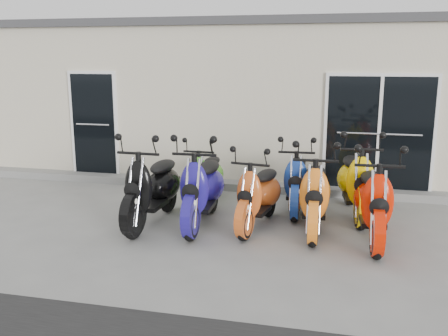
{
  "coord_description": "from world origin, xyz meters",
  "views": [
    {
      "loc": [
        1.88,
        -7.46,
        2.61
      ],
      "look_at": [
        0.0,
        0.6,
        0.75
      ],
      "focal_mm": 40.0,
      "sensor_mm": 36.0,
      "label": 1
    }
  ],
  "objects": [
    {
      "name": "ground",
      "position": [
        0.0,
        0.0,
        0.0
      ],
      "size": [
        80.0,
        80.0,
        0.0
      ],
      "primitive_type": "plane",
      "color": "gray",
      "rests_on": "ground"
    },
    {
      "name": "building",
      "position": [
        0.0,
        5.2,
        1.6
      ],
      "size": [
        14.0,
        6.0,
        3.2
      ],
      "primitive_type": "cube",
      "color": "beige",
      "rests_on": "ground"
    },
    {
      "name": "roof_cap",
      "position": [
        0.0,
        5.2,
        3.28
      ],
      "size": [
        14.2,
        6.2,
        0.16
      ],
      "primitive_type": "cube",
      "color": "#3F3F42",
      "rests_on": "building"
    },
    {
      "name": "front_step",
      "position": [
        0.0,
        2.02,
        0.07
      ],
      "size": [
        14.0,
        0.4,
        0.15
      ],
      "primitive_type": "cube",
      "color": "gray",
      "rests_on": "ground"
    },
    {
      "name": "door_left",
      "position": [
        -3.2,
        2.17,
        1.26
      ],
      "size": [
        1.07,
        0.08,
        2.22
      ],
      "primitive_type": "cube",
      "color": "black",
      "rests_on": "front_step"
    },
    {
      "name": "door_right",
      "position": [
        2.6,
        2.17,
        1.26
      ],
      "size": [
        2.02,
        0.08,
        2.22
      ],
      "primitive_type": "cube",
      "color": "black",
      "rests_on": "front_step"
    },
    {
      "name": "scooter_front_black",
      "position": [
        -0.93,
        -0.35,
        0.76
      ],
      "size": [
        0.84,
        2.09,
        1.52
      ],
      "primitive_type": null,
      "rotation": [
        0.0,
        0.0,
        -0.04
      ],
      "color": "black",
      "rests_on": "ground"
    },
    {
      "name": "scooter_front_blue",
      "position": [
        -0.15,
        -0.23,
        0.76
      ],
      "size": [
        0.81,
        2.08,
        1.52
      ],
      "primitive_type": null,
      "rotation": [
        0.0,
        0.0,
        0.03
      ],
      "color": "navy",
      "rests_on": "ground"
    },
    {
      "name": "scooter_front_orange_a",
      "position": [
        0.72,
        -0.14,
        0.67
      ],
      "size": [
        0.94,
        1.91,
        1.35
      ],
      "primitive_type": null,
      "rotation": [
        0.0,
        0.0,
        -0.16
      ],
      "color": "#D2581E",
      "rests_on": "ground"
    },
    {
      "name": "scooter_front_orange_b",
      "position": [
        1.57,
        -0.09,
        0.73
      ],
      "size": [
        0.79,
        2.01,
        1.47
      ],
      "primitive_type": null,
      "rotation": [
        0.0,
        0.0,
        0.03
      ],
      "color": "orange",
      "rests_on": "ground"
    },
    {
      "name": "scooter_front_red",
      "position": [
        2.4,
        -0.33,
        0.75
      ],
      "size": [
        0.82,
        2.05,
        1.49
      ],
      "primitive_type": null,
      "rotation": [
        0.0,
        0.0,
        0.04
      ],
      "color": "red",
      "rests_on": "ground"
    },
    {
      "name": "scooter_back_green",
      "position": [
        -0.42,
        0.95,
        0.63
      ],
      "size": [
        0.69,
        1.73,
        1.26
      ],
      "primitive_type": null,
      "rotation": [
        0.0,
        0.0,
        -0.04
      ],
      "color": "green",
      "rests_on": "ground"
    },
    {
      "name": "scooter_back_blue",
      "position": [
        1.21,
        0.88,
        0.68
      ],
      "size": [
        0.77,
        1.88,
        1.36
      ],
      "primitive_type": null,
      "rotation": [
        0.0,
        0.0,
        0.05
      ],
      "color": "#193B98",
      "rests_on": "ground"
    },
    {
      "name": "scooter_back_yellow",
      "position": [
        2.18,
        0.78,
        0.75
      ],
      "size": [
        0.97,
        2.11,
        1.5
      ],
      "primitive_type": null,
      "rotation": [
        0.0,
        0.0,
        0.12
      ],
      "color": "#FFC900",
      "rests_on": "ground"
    }
  ]
}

